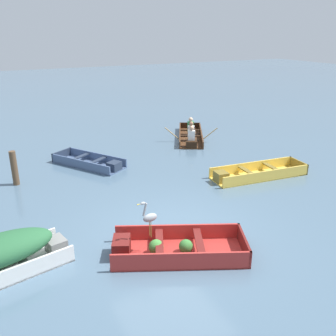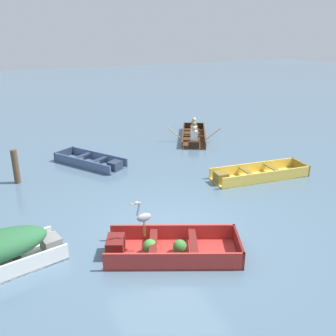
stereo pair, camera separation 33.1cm
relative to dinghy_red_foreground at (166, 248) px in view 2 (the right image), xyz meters
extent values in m
plane|color=slate|center=(0.40, 0.77, -0.14)|extent=(80.00, 80.00, 0.00)
cube|color=#AD2D28|center=(0.14, -0.06, -0.12)|extent=(3.02, 2.23, 0.04)
cube|color=#AD2D28|center=(-0.09, -0.57, 0.05)|extent=(2.55, 1.22, 0.39)
cube|color=#AD2D28|center=(0.38, 0.45, 0.05)|extent=(2.55, 1.22, 0.39)
cube|color=maroon|center=(1.38, -0.64, 0.05)|extent=(0.54, 1.08, 0.39)
cube|color=maroon|center=(-0.96, 0.45, 0.07)|extent=(0.55, 0.63, 0.35)
cube|color=maroon|center=(-0.24, 0.11, 0.15)|extent=(0.60, 1.04, 0.04)
cube|color=maroon|center=(0.52, -0.24, 0.15)|extent=(0.60, 1.04, 0.04)
sphere|color=#428438|center=(-0.31, 0.12, 0.06)|extent=(0.32, 0.32, 0.32)
sphere|color=#387533|center=(0.26, -0.13, 0.04)|extent=(0.30, 0.30, 0.30)
cube|color=#475B7F|center=(-0.04, 6.21, -0.12)|extent=(2.19, 2.72, 0.04)
cube|color=#475B7F|center=(0.33, 6.45, 0.01)|extent=(1.44, 2.26, 0.32)
cube|color=#475B7F|center=(-0.41, 5.98, 0.01)|extent=(1.44, 2.26, 0.32)
cube|color=#273246|center=(-0.73, 7.31, 0.01)|extent=(0.82, 0.54, 0.32)
cube|color=#273246|center=(0.56, 5.25, 0.03)|extent=(0.55, 0.53, 0.29)
cube|color=#273246|center=(0.17, 5.88, 0.09)|extent=(0.79, 0.58, 0.04)
cube|color=#273246|center=(-0.25, 6.55, 0.09)|extent=(0.79, 0.58, 0.04)
cube|color=#E5BC47|center=(4.55, 2.66, -0.12)|extent=(3.21, 1.23, 0.04)
cube|color=#E5BC47|center=(4.51, 2.22, 0.03)|extent=(3.13, 0.37, 0.35)
cube|color=#E5BC47|center=(4.60, 3.09, 0.03)|extent=(3.13, 0.37, 0.35)
cube|color=olive|center=(6.09, 2.50, 0.03)|extent=(0.14, 0.92, 0.35)
cube|color=olive|center=(3.17, 2.80, 0.05)|extent=(0.40, 0.45, 0.32)
cube|color=olive|center=(4.09, 2.71, 0.12)|extent=(0.24, 0.83, 0.04)
cube|color=olive|center=(5.02, 2.61, 0.12)|extent=(0.24, 0.83, 0.04)
cube|color=gray|center=(-2.17, 1.13, 0.05)|extent=(0.44, 0.50, 0.33)
cube|color=gray|center=(-2.92, 0.97, 0.13)|extent=(0.34, 0.87, 0.04)
cube|color=#4C2D19|center=(4.87, 7.57, -0.12)|extent=(2.43, 3.32, 0.04)
cube|color=#4C2D19|center=(5.27, 7.35, 0.01)|extent=(1.62, 2.87, 0.30)
cube|color=#4C2D19|center=(4.46, 7.79, 0.01)|extent=(1.62, 2.87, 0.30)
cube|color=black|center=(5.64, 8.97, 0.01)|extent=(0.88, 0.52, 0.30)
cube|color=black|center=(4.17, 6.30, 0.02)|extent=(0.56, 0.53, 0.27)
cube|color=black|center=(4.63, 7.14, 0.08)|extent=(0.84, 0.56, 0.04)
cube|color=black|center=(5.10, 8.00, 0.08)|extent=(0.84, 0.56, 0.04)
cube|color=#338C4C|center=(4.96, 7.74, 0.32)|extent=(0.33, 0.29, 0.44)
sphere|color=beige|center=(4.96, 7.74, 0.64)|extent=(0.18, 0.18, 0.18)
cube|color=white|center=(4.59, 7.07, 0.32)|extent=(0.33, 0.29, 0.44)
sphere|color=#9E7051|center=(4.59, 7.07, 0.64)|extent=(0.18, 0.18, 0.18)
cube|color=white|center=(4.22, 6.41, 0.32)|extent=(0.33, 0.29, 0.44)
sphere|color=tan|center=(4.22, 6.41, 0.64)|extent=(0.18, 0.18, 0.18)
cylinder|color=tan|center=(5.28, 6.69, 0.21)|extent=(0.58, 0.35, 0.55)
cylinder|color=tan|center=(3.90, 7.45, 0.21)|extent=(0.58, 0.35, 0.55)
cylinder|color=olive|center=(-0.37, 0.25, 0.42)|extent=(0.02, 0.02, 0.35)
cylinder|color=olive|center=(-0.37, 0.31, 0.42)|extent=(0.02, 0.02, 0.35)
ellipsoid|color=#93999E|center=(-0.37, 0.28, 0.69)|extent=(0.33, 0.17, 0.18)
cylinder|color=#93999E|center=(-0.49, 0.27, 0.91)|extent=(0.12, 0.05, 0.28)
ellipsoid|color=#93999E|center=(-0.53, 0.26, 1.06)|extent=(0.11, 0.07, 0.06)
cone|color=gold|center=(-0.61, 0.26, 1.06)|extent=(0.10, 0.03, 0.02)
cylinder|color=brown|center=(-2.49, 5.52, 0.39)|extent=(0.19, 0.19, 1.07)
camera|label=1|loc=(-3.16, -6.00, 4.35)|focal=40.00mm
camera|label=2|loc=(-2.86, -6.15, 4.35)|focal=40.00mm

